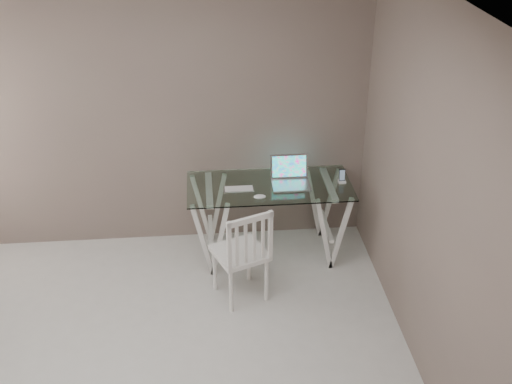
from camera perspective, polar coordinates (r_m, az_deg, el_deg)
room at (r=3.77m, az=-12.44°, el=-0.36°), size 4.50×4.52×2.71m
desk at (r=6.02m, az=1.16°, el=-2.44°), size 1.50×0.70×0.75m
chair at (r=5.36m, az=-1.09°, el=-5.33°), size 0.54×0.54×0.90m
laptop at (r=5.86m, az=3.06°, el=1.33°), size 0.35×0.29×0.24m
keyboard at (r=5.77m, az=-1.54°, el=0.28°), size 0.27×0.12×0.01m
mouse at (r=5.62m, az=0.33°, el=-0.42°), size 0.11×0.06×0.03m
phone_dock at (r=5.93m, az=7.65°, el=1.17°), size 0.07×0.07×0.13m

